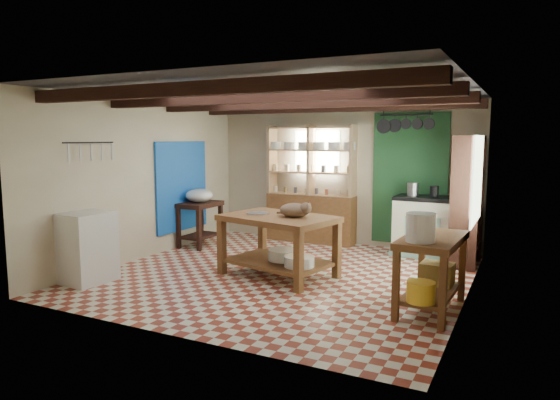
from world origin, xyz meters
The scene contains 30 objects.
floor centered at (0.00, 0.00, -0.01)m, with size 5.00×5.00×0.02m, color maroon.
ceiling centered at (0.00, 0.00, 2.60)m, with size 5.00×5.00×0.02m, color #404044.
wall_back centered at (0.00, 2.50, 1.30)m, with size 5.00×0.04×2.60m, color beige.
wall_front centered at (0.00, -2.50, 1.30)m, with size 5.00×0.04×2.60m, color beige.
wall_left centered at (-2.50, 0.00, 1.30)m, with size 0.04×5.00×2.60m, color beige.
wall_right centered at (2.50, 0.00, 1.30)m, with size 0.04×5.00×2.60m, color beige.
ceiling_beams centered at (0.00, 0.00, 2.48)m, with size 5.00×3.80×0.15m, color black.
blue_wall_patch centered at (-2.47, 0.90, 1.10)m, with size 0.04×1.40×1.60m, color blue.
green_wall_patch centered at (1.25, 2.47, 1.25)m, with size 1.30×0.04×2.30m, color #1F4E29.
window_back centered at (-0.50, 2.48, 1.70)m, with size 0.90×0.02×0.80m, color #B2C5AF.
window_right centered at (2.48, 1.00, 1.40)m, with size 0.02×1.30×1.20m, color #B2C5AF.
utensil_rail centered at (-2.44, -1.20, 1.78)m, with size 0.06×0.90×0.28m, color black.
pot_rack centered at (1.25, 2.05, 2.18)m, with size 0.86×0.12×0.36m, color black.
shelving_unit centered at (-0.55, 2.31, 1.10)m, with size 1.70×0.34×2.20m, color tan.
tall_rack centered at (2.28, 1.80, 1.00)m, with size 0.40×0.86×2.00m, color black.
work_table centered at (-0.02, -0.08, 0.44)m, with size 1.54×1.03×0.87m, color brown.
stove centered at (1.63, 2.15, 0.50)m, with size 1.02×0.69×1.00m, color silver.
prep_table centered at (-2.20, 1.05, 0.40)m, with size 0.55×0.80×0.81m, color black.
white_cabinet centered at (-2.22, -1.51, 0.48)m, with size 0.54×0.64×0.96m, color silver.
right_counter centered at (2.18, -0.57, 0.43)m, with size 0.60×1.20×0.86m, color brown.
cat centered at (0.23, -0.08, 0.97)m, with size 0.43×0.33×0.20m, color #80624A.
steel_tray centered at (-0.38, -0.05, 0.88)m, with size 0.32×0.32×0.02m, color #A9A9B0.
basin_large centered at (0.04, -0.04, 0.31)m, with size 0.44×0.44×0.15m, color silver.
basin_small centered at (0.39, -0.28, 0.30)m, with size 0.41×0.41×0.14m, color silver.
kettle_left centered at (1.38, 2.16, 1.11)m, with size 0.19×0.19×0.22m, color #A9A9B0.
kettle_right centered at (1.73, 2.15, 1.09)m, with size 0.14×0.14×0.18m, color black.
enamel_bowl centered at (-2.20, 1.05, 0.93)m, with size 0.49×0.49×0.25m, color silver.
white_bucket centered at (2.11, -0.92, 1.02)m, with size 0.31×0.31×0.31m, color silver.
wicker_basket centered at (2.20, -0.28, 0.36)m, with size 0.37×0.30×0.26m, color olive.
yellow_tub centered at (2.16, -1.02, 0.34)m, with size 0.30×0.30×0.22m, color yellow.
Camera 1 is at (3.12, -6.29, 1.97)m, focal length 32.00 mm.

